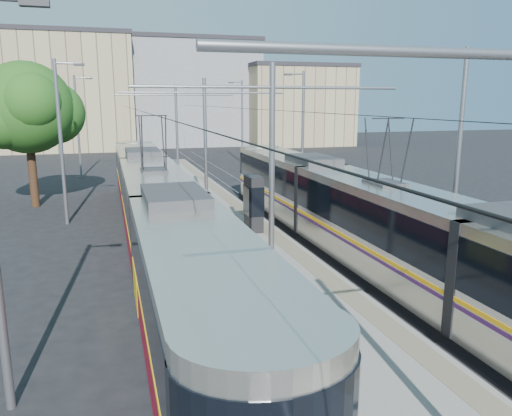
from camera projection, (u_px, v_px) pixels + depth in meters
name	position (u px, v px, depth m)	size (l,w,h in m)	color
ground	(392.00, 401.00, 10.28)	(160.00, 160.00, 0.00)	black
platform	(218.00, 216.00, 26.18)	(4.00, 50.00, 0.30)	gray
tactile_strip_left	(190.00, 215.00, 25.75)	(0.70, 50.00, 0.01)	gray
tactile_strip_right	(244.00, 211.00, 26.55)	(0.70, 50.00, 0.01)	gray
rails	(218.00, 218.00, 26.21)	(8.71, 70.00, 0.03)	gray
tram_left	(156.00, 210.00, 20.26)	(2.43, 31.42, 5.50)	black
tram_right	(383.00, 226.00, 17.16)	(2.43, 31.04, 5.50)	black
catenary	(229.00, 135.00, 22.59)	(9.20, 70.00, 7.00)	slate
street_lamps	(202.00, 134.00, 29.08)	(15.18, 38.22, 8.00)	slate
shelter	(254.00, 202.00, 22.33)	(0.73, 1.15, 2.50)	black
tree	(34.00, 109.00, 28.32)	(5.68, 5.25, 8.25)	#382314
building_left	(65.00, 92.00, 62.24)	(16.32, 12.24, 14.15)	tan
building_centre	(188.00, 93.00, 70.42)	(18.36, 14.28, 14.24)	gray
building_right	(296.00, 105.00, 69.04)	(14.28, 10.20, 10.85)	tan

